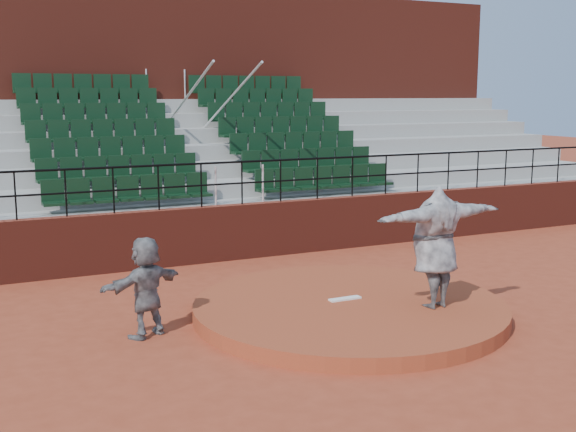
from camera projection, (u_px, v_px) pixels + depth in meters
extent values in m
plane|color=#953921|center=(349.00, 315.00, 12.75)|extent=(90.00, 90.00, 0.00)
cylinder|color=#973D22|center=(349.00, 309.00, 12.73)|extent=(5.50, 5.50, 0.25)
cube|color=white|center=(345.00, 299.00, 12.84)|extent=(0.60, 0.15, 0.03)
cube|color=maroon|center=(242.00, 231.00, 17.08)|extent=(24.00, 0.30, 1.30)
cylinder|color=black|center=(242.00, 162.00, 16.81)|extent=(24.00, 0.05, 0.05)
cylinder|color=black|center=(242.00, 183.00, 16.89)|extent=(24.00, 0.04, 0.04)
cylinder|color=black|center=(15.00, 196.00, 14.76)|extent=(0.04, 0.04, 1.00)
cylinder|color=black|center=(66.00, 193.00, 15.19)|extent=(0.04, 0.04, 1.00)
cylinder|color=black|center=(113.00, 190.00, 15.61)|extent=(0.04, 0.04, 1.00)
cylinder|color=black|center=(159.00, 188.00, 16.04)|extent=(0.04, 0.04, 1.00)
cylinder|color=black|center=(201.00, 185.00, 16.46)|extent=(0.04, 0.04, 1.00)
cylinder|color=black|center=(242.00, 183.00, 16.89)|extent=(0.04, 0.04, 1.00)
cylinder|color=black|center=(281.00, 181.00, 17.32)|extent=(0.04, 0.04, 1.00)
cylinder|color=black|center=(317.00, 179.00, 17.74)|extent=(0.04, 0.04, 1.00)
cylinder|color=black|center=(352.00, 177.00, 18.17)|extent=(0.04, 0.04, 1.00)
cylinder|color=black|center=(386.00, 175.00, 18.59)|extent=(0.04, 0.04, 1.00)
cylinder|color=black|center=(418.00, 173.00, 19.02)|extent=(0.04, 0.04, 1.00)
cylinder|color=black|center=(448.00, 171.00, 19.45)|extent=(0.04, 0.04, 1.00)
cylinder|color=black|center=(478.00, 170.00, 19.87)|extent=(0.04, 0.04, 1.00)
cylinder|color=black|center=(506.00, 168.00, 20.30)|extent=(0.04, 0.04, 1.00)
cylinder|color=black|center=(532.00, 166.00, 20.72)|extent=(0.04, 0.04, 1.00)
cylinder|color=black|center=(558.00, 165.00, 21.15)|extent=(0.04, 0.04, 1.00)
cube|color=gray|center=(234.00, 227.00, 17.60)|extent=(24.00, 0.85, 1.30)
cube|color=black|center=(129.00, 192.00, 16.36)|extent=(3.85, 0.48, 0.72)
cube|color=black|center=(325.00, 181.00, 18.51)|extent=(3.85, 0.48, 0.72)
cube|color=gray|center=(221.00, 214.00, 18.32)|extent=(24.00, 0.85, 1.70)
cube|color=black|center=(120.00, 171.00, 17.05)|extent=(3.85, 0.48, 0.72)
cube|color=black|center=(310.00, 162.00, 19.20)|extent=(3.85, 0.48, 0.72)
cube|color=gray|center=(210.00, 202.00, 19.04)|extent=(24.00, 0.85, 2.10)
cube|color=black|center=(112.00, 152.00, 17.74)|extent=(3.85, 0.48, 0.72)
cube|color=black|center=(296.00, 145.00, 19.89)|extent=(3.85, 0.48, 0.72)
cube|color=gray|center=(199.00, 190.00, 19.76)|extent=(24.00, 0.85, 2.50)
cube|color=black|center=(104.00, 134.00, 18.42)|extent=(3.85, 0.48, 0.72)
cube|color=black|center=(282.00, 129.00, 20.58)|extent=(3.85, 0.48, 0.72)
cube|color=gray|center=(190.00, 180.00, 20.48)|extent=(24.00, 0.85, 2.90)
cube|color=black|center=(97.00, 117.00, 19.11)|extent=(3.85, 0.48, 0.72)
cube|color=black|center=(270.00, 114.00, 21.26)|extent=(3.85, 0.48, 0.72)
cube|color=gray|center=(181.00, 170.00, 21.21)|extent=(24.00, 0.85, 3.30)
cube|color=black|center=(90.00, 101.00, 19.80)|extent=(3.85, 0.48, 0.72)
cube|color=black|center=(259.00, 101.00, 21.95)|extent=(3.85, 0.48, 0.72)
cube|color=gray|center=(172.00, 161.00, 21.93)|extent=(24.00, 0.85, 3.70)
cube|color=black|center=(84.00, 87.00, 20.49)|extent=(3.85, 0.48, 0.72)
cube|color=black|center=(248.00, 87.00, 22.64)|extent=(3.85, 0.48, 0.72)
cylinder|color=silver|center=(176.00, 111.00, 19.15)|extent=(0.06, 5.97, 2.46)
cylinder|color=silver|center=(219.00, 111.00, 19.66)|extent=(0.06, 5.97, 2.46)
cube|color=maroon|center=(153.00, 104.00, 23.35)|extent=(24.00, 3.00, 7.10)
imported|color=black|center=(436.00, 247.00, 12.25)|extent=(2.62, 0.87, 2.10)
imported|color=black|center=(146.00, 287.00, 11.53)|extent=(1.59, 1.05, 1.64)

